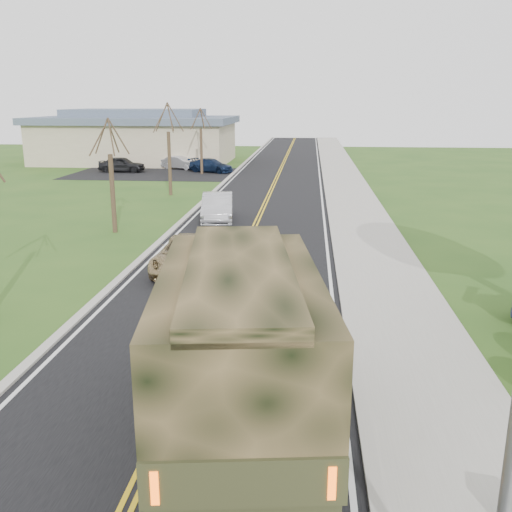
# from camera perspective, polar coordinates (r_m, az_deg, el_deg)

# --- Properties ---
(road) EXTENTS (8.00, 120.00, 0.01)m
(road) POSITION_cam_1_polar(r_m,az_deg,el_deg) (46.27, 1.79, 7.17)
(road) COLOR black
(road) RESTS_ON ground
(curb_right) EXTENTS (0.30, 120.00, 0.12)m
(curb_right) POSITION_cam_1_polar(r_m,az_deg,el_deg) (46.19, 6.98, 7.12)
(curb_right) COLOR #9E998E
(curb_right) RESTS_ON ground
(sidewalk_right) EXTENTS (3.20, 120.00, 0.10)m
(sidewalk_right) POSITION_cam_1_polar(r_m,az_deg,el_deg) (46.27, 9.16, 7.04)
(sidewalk_right) COLOR #9E998E
(sidewalk_right) RESTS_ON ground
(curb_left) EXTENTS (0.30, 120.00, 0.10)m
(curb_left) POSITION_cam_1_polar(r_m,az_deg,el_deg) (46.70, -3.34, 7.28)
(curb_left) COLOR #9E998E
(curb_left) RESTS_ON ground
(bare_tree_b) EXTENTS (1.83, 2.14, 5.73)m
(bare_tree_b) POSITION_cam_1_polar(r_m,az_deg,el_deg) (29.70, -14.20, 6.98)
(bare_tree_b) COLOR #38281C
(bare_tree_b) RESTS_ON ground
(bare_tree_c) EXTENTS (2.04, 2.39, 6.42)m
(bare_tree_c) POSITION_cam_1_polar(r_m,az_deg,el_deg) (41.10, -8.67, 9.87)
(bare_tree_c) COLOR #38281C
(bare_tree_c) RESTS_ON ground
(bare_tree_d) EXTENTS (1.88, 2.20, 5.91)m
(bare_tree_d) POSITION_cam_1_polar(r_m,az_deg,el_deg) (52.80, -5.50, 10.89)
(bare_tree_d) COLOR #38281C
(bare_tree_d) RESTS_ON ground
(commercial_building) EXTENTS (25.50, 21.50, 5.65)m
(commercial_building) POSITION_cam_1_polar(r_m,az_deg,el_deg) (64.62, -11.82, 11.56)
(commercial_building) COLOR tan
(commercial_building) RESTS_ON ground
(military_truck) EXTENTS (3.72, 8.03, 3.86)m
(military_truck) POSITION_cam_1_polar(r_m,az_deg,el_deg) (10.89, -1.67, -8.03)
(military_truck) COLOR black
(military_truck) RESTS_ON ground
(suv_champagne) EXTENTS (2.25, 4.85, 1.35)m
(suv_champagne) POSITION_cam_1_polar(r_m,az_deg,el_deg) (22.63, -6.90, 0.18)
(suv_champagne) COLOR #917B52
(suv_champagne) RESTS_ON ground
(sedan_silver) EXTENTS (2.25, 4.90, 1.56)m
(sedan_silver) POSITION_cam_1_polar(r_m,az_deg,el_deg) (31.85, -3.87, 4.85)
(sedan_silver) COLOR #BABABF
(sedan_silver) RESTS_ON ground
(lot_car_dark) EXTENTS (4.29, 1.78, 1.45)m
(lot_car_dark) POSITION_cam_1_polar(r_m,az_deg,el_deg) (55.78, -13.27, 8.91)
(lot_car_dark) COLOR black
(lot_car_dark) RESTS_ON ground
(lot_car_silver) EXTENTS (4.14, 2.83, 1.29)m
(lot_car_silver) POSITION_cam_1_polar(r_m,az_deg,el_deg) (57.19, -7.56, 9.25)
(lot_car_silver) COLOR silver
(lot_car_silver) RESTS_ON ground
(lot_car_navy) EXTENTS (4.71, 3.31, 1.27)m
(lot_car_navy) POSITION_cam_1_polar(r_m,az_deg,el_deg) (54.38, -4.50, 9.01)
(lot_car_navy) COLOR #0E1B36
(lot_car_navy) RESTS_ON ground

